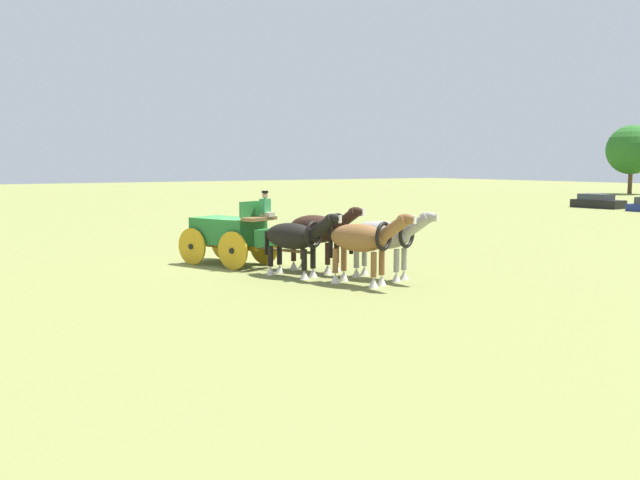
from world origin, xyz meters
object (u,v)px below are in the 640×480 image
(show_wagon, at_px, (231,232))
(draft_horse_lead_near, at_px, (384,237))
(parked_vehicle_a, at_px, (597,202))
(draft_horse_rear_near, at_px, (318,231))
(draft_horse_lead_off, at_px, (363,240))
(draft_horse_rear_off, at_px, (295,238))

(show_wagon, xyz_separation_m, draft_horse_lead_near, (5.41, 2.81, 0.17))
(draft_horse_lead_near, relative_size, parked_vehicle_a, 0.73)
(show_wagon, bearing_deg, draft_horse_lead_near, 27.44)
(show_wagon, xyz_separation_m, parked_vehicle_a, (-12.21, 39.47, -0.68))
(draft_horse_rear_near, xyz_separation_m, parked_vehicle_a, (-15.19, 37.62, -0.89))
(draft_horse_lead_near, bearing_deg, show_wagon, -152.56)
(draft_horse_lead_near, distance_m, parked_vehicle_a, 40.69)
(parked_vehicle_a, bearing_deg, draft_horse_lead_off, -64.45)
(show_wagon, xyz_separation_m, draft_horse_rear_near, (2.98, 1.86, 0.21))
(draft_horse_rear_near, xyz_separation_m, draft_horse_lead_off, (2.91, -0.26, -0.03))
(draft_horse_rear_off, height_order, draft_horse_lead_off, draft_horse_lead_off)
(draft_horse_rear_off, bearing_deg, draft_horse_lead_off, 21.37)
(draft_horse_rear_off, xyz_separation_m, parked_vehicle_a, (-15.68, 38.82, -0.76))
(draft_horse_rear_off, distance_m, draft_horse_lead_near, 2.90)
(show_wagon, relative_size, parked_vehicle_a, 1.32)
(parked_vehicle_a, bearing_deg, draft_horse_rear_near, -68.01)
(draft_horse_lead_off, bearing_deg, draft_horse_rear_off, -158.63)
(draft_horse_rear_off, distance_m, draft_horse_lead_off, 2.60)
(draft_horse_lead_near, bearing_deg, parked_vehicle_a, 115.67)
(show_wagon, distance_m, draft_horse_lead_off, 6.11)
(draft_horse_lead_near, bearing_deg, draft_horse_lead_off, -68.29)
(show_wagon, bearing_deg, draft_horse_rear_near, 31.95)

